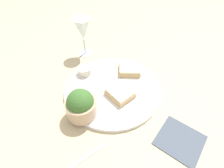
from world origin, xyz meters
TOP-DOWN VIEW (x-y plane):
  - ground_plane at (0.00, 0.00)m, footprint 4.00×4.00m
  - dinner_plate at (0.00, 0.00)m, footprint 0.34×0.34m
  - salad_bowl at (-0.00, -0.14)m, footprint 0.09×0.09m
  - sauce_ramekin at (-0.13, -0.01)m, footprint 0.05×0.05m
  - cheese_toast_near at (0.04, -0.01)m, footprint 0.09×0.08m
  - cheese_toast_far at (-0.01, 0.11)m, footprint 0.11×0.11m
  - wine_glass at (-0.24, 0.10)m, footprint 0.07×0.07m
  - napkin at (0.27, -0.02)m, footprint 0.13×0.12m
  - fork at (0.10, -0.26)m, footprint 0.05×0.19m

SIDE VIEW (x-z plane):
  - ground_plane at x=0.00m, z-range 0.00..0.00m
  - napkin at x=0.27m, z-range 0.00..0.01m
  - fork at x=0.10m, z-range 0.00..0.01m
  - dinner_plate at x=0.00m, z-range 0.00..0.01m
  - cheese_toast_near at x=0.04m, z-range 0.01..0.04m
  - cheese_toast_far at x=-0.01m, z-range 0.01..0.04m
  - sauce_ramekin at x=-0.13m, z-range 0.02..0.04m
  - salad_bowl at x=0.00m, z-range 0.01..0.10m
  - wine_glass at x=-0.24m, z-range 0.03..0.19m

